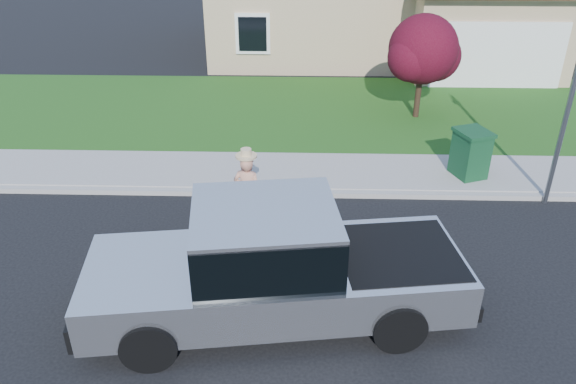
{
  "coord_description": "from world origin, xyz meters",
  "views": [
    {
      "loc": [
        -0.26,
        -8.7,
        6.41
      ],
      "look_at": [
        -0.54,
        0.87,
        1.2
      ],
      "focal_mm": 35.0,
      "sensor_mm": 36.0,
      "label": 1
    }
  ],
  "objects_px": {
    "ornamental_tree": "(424,53)",
    "trash_bin": "(470,153)",
    "woman": "(248,191)",
    "street_lamp": "(573,93)",
    "pickup_truck": "(274,268)"
  },
  "relations": [
    {
      "from": "woman",
      "to": "trash_bin",
      "type": "bearing_deg",
      "value": -143.07
    },
    {
      "from": "ornamental_tree",
      "to": "trash_bin",
      "type": "height_order",
      "value": "ornamental_tree"
    },
    {
      "from": "pickup_truck",
      "to": "woman",
      "type": "relative_size",
      "value": 3.61
    },
    {
      "from": "trash_bin",
      "to": "street_lamp",
      "type": "xyz_separation_m",
      "value": [
        1.55,
        -1.11,
        1.91
      ]
    },
    {
      "from": "woman",
      "to": "street_lamp",
      "type": "height_order",
      "value": "street_lamp"
    },
    {
      "from": "trash_bin",
      "to": "street_lamp",
      "type": "bearing_deg",
      "value": -56.36
    },
    {
      "from": "pickup_truck",
      "to": "trash_bin",
      "type": "distance_m",
      "value": 6.81
    },
    {
      "from": "street_lamp",
      "to": "trash_bin",
      "type": "bearing_deg",
      "value": 144.24
    },
    {
      "from": "street_lamp",
      "to": "pickup_truck",
      "type": "bearing_deg",
      "value": -146.62
    },
    {
      "from": "ornamental_tree",
      "to": "street_lamp",
      "type": "height_order",
      "value": "street_lamp"
    },
    {
      "from": "woman",
      "to": "ornamental_tree",
      "type": "height_order",
      "value": "ornamental_tree"
    },
    {
      "from": "ornamental_tree",
      "to": "woman",
      "type": "bearing_deg",
      "value": -126.03
    },
    {
      "from": "ornamental_tree",
      "to": "trash_bin",
      "type": "xyz_separation_m",
      "value": [
        0.52,
        -4.17,
        -1.36
      ]
    },
    {
      "from": "trash_bin",
      "to": "ornamental_tree",
      "type": "bearing_deg",
      "value": 76.51
    },
    {
      "from": "street_lamp",
      "to": "woman",
      "type": "bearing_deg",
      "value": -170.21
    }
  ]
}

